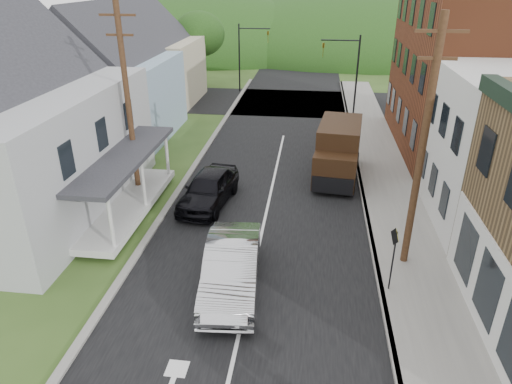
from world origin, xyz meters
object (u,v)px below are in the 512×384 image
(silver_sedan, at_px, (232,268))
(delivery_van, at_px, (338,152))
(warning_sign, at_px, (394,251))
(dark_sedan, at_px, (209,189))

(silver_sedan, bearing_deg, delivery_van, 64.14)
(warning_sign, bearing_deg, delivery_van, 85.89)
(dark_sedan, relative_size, delivery_van, 0.87)
(silver_sedan, xyz_separation_m, delivery_van, (3.92, 10.25, 0.63))
(silver_sedan, height_order, dark_sedan, silver_sedan)
(delivery_van, height_order, warning_sign, delivery_van)
(silver_sedan, xyz_separation_m, dark_sedan, (-2.20, 6.26, -0.04))
(dark_sedan, bearing_deg, delivery_van, 40.54)
(dark_sedan, xyz_separation_m, delivery_van, (6.12, 3.99, 0.67))
(dark_sedan, height_order, delivery_van, delivery_van)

